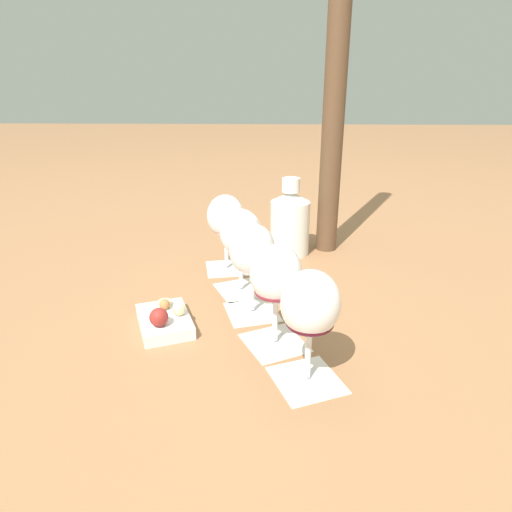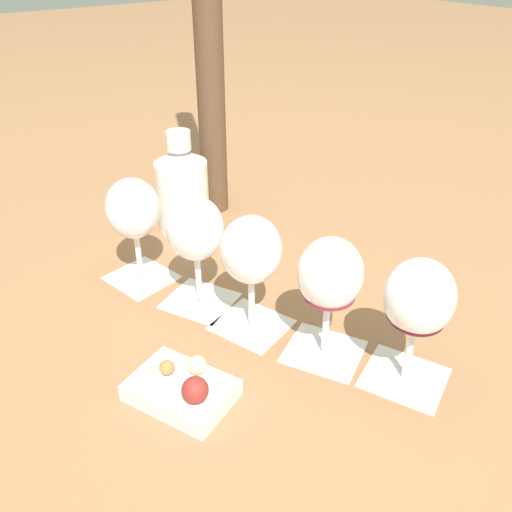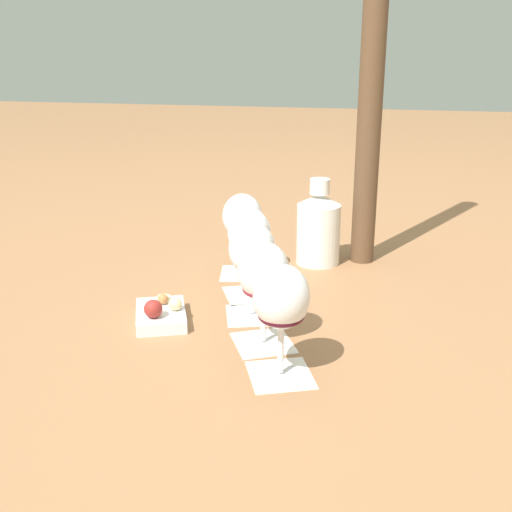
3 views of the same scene
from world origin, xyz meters
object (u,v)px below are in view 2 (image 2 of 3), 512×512
at_px(wine_glass_3, 330,279).
at_px(wine_glass_4, 418,302).
at_px(snack_dish, 183,388).
at_px(ceramic_vase, 182,188).
at_px(wine_glass_1, 196,233).
at_px(wine_glass_2, 251,255).
at_px(wine_glass_0, 133,213).

bearing_deg(wine_glass_3, wine_glass_4, 25.03).
distance_m(wine_glass_4, snack_dish, 0.32).
bearing_deg(ceramic_vase, snack_dish, -31.75).
bearing_deg(wine_glass_1, snack_dish, -38.53).
height_order(wine_glass_4, snack_dish, wine_glass_4).
bearing_deg(wine_glass_2, wine_glass_1, -164.37).
height_order(wine_glass_0, ceramic_vase, ceramic_vase).
bearing_deg(wine_glass_1, wine_glass_0, -160.39).
bearing_deg(wine_glass_2, snack_dish, -67.90).
height_order(wine_glass_0, wine_glass_3, same).
xyz_separation_m(wine_glass_1, wine_glass_4, (0.32, 0.12, 0.00)).
height_order(wine_glass_0, wine_glass_4, same).
bearing_deg(snack_dish, wine_glass_2, 112.10).
relative_size(wine_glass_3, ceramic_vase, 0.90).
distance_m(wine_glass_1, wine_glass_2, 0.11).
relative_size(wine_glass_3, wine_glass_4, 1.00).
xyz_separation_m(wine_glass_1, snack_dish, (0.17, -0.13, -0.11)).
relative_size(wine_glass_1, ceramic_vase, 0.90).
height_order(wine_glass_1, wine_glass_2, same).
distance_m(ceramic_vase, snack_dish, 0.48).
xyz_separation_m(wine_glass_3, wine_glass_4, (0.11, 0.05, -0.00)).
relative_size(wine_glass_4, ceramic_vase, 0.90).
height_order(wine_glass_0, wine_glass_2, same).
relative_size(wine_glass_1, wine_glass_3, 1.00).
bearing_deg(wine_glass_4, ceramic_vase, -179.16).
bearing_deg(wine_glass_0, wine_glass_2, 17.81).
relative_size(wine_glass_2, snack_dish, 1.18).
relative_size(wine_glass_0, wine_glass_4, 1.00).
bearing_deg(ceramic_vase, wine_glass_0, -54.62).
bearing_deg(snack_dish, wine_glass_3, 77.00).
relative_size(wine_glass_1, wine_glass_4, 1.00).
height_order(wine_glass_1, wine_glass_4, same).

